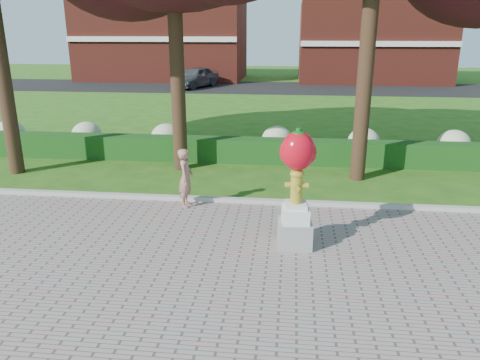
{
  "coord_description": "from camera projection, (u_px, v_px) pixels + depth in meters",
  "views": [
    {
      "loc": [
        1.49,
        -8.17,
        4.29
      ],
      "look_at": [
        0.47,
        1.0,
        1.3
      ],
      "focal_mm": 35.0,
      "sensor_mm": 36.0,
      "label": 1
    }
  ],
  "objects": [
    {
      "name": "hydrant_sculpture",
      "position": [
        297.0,
        186.0,
        9.22
      ],
      "size": [
        0.72,
        0.71,
        2.45
      ],
      "rotation": [
        0.0,
        0.0,
        0.08
      ],
      "color": "gray",
      "rests_on": "walkway"
    },
    {
      "name": "street",
      "position": [
        273.0,
        88.0,
        35.67
      ],
      "size": [
        50.0,
        8.0,
        0.02
      ],
      "primitive_type": "cube",
      "color": "black",
      "rests_on": "ground"
    },
    {
      "name": "parked_car",
      "position": [
        195.0,
        77.0,
        35.41
      ],
      "size": [
        3.49,
        4.96,
        1.57
      ],
      "primitive_type": "imported",
      "rotation": [
        0.0,
        0.0,
        -0.4
      ],
      "color": "#414349",
      "rests_on": "street"
    },
    {
      "name": "ground",
      "position": [
        211.0,
        257.0,
        9.2
      ],
      "size": [
        100.0,
        100.0,
        0.0
      ],
      "primitive_type": "plane",
      "color": "#255715",
      "rests_on": "ground"
    },
    {
      "name": "woman",
      "position": [
        186.0,
        178.0,
        11.53
      ],
      "size": [
        0.38,
        0.56,
        1.48
      ],
      "primitive_type": "imported",
      "rotation": [
        0.0,
        0.0,
        1.61
      ],
      "color": "#A06E5B",
      "rests_on": "walkway"
    },
    {
      "name": "lawn_hedge",
      "position": [
        246.0,
        150.0,
        15.69
      ],
      "size": [
        24.0,
        0.7,
        0.8
      ],
      "primitive_type": "cube",
      "color": "#164112",
      "rests_on": "ground"
    },
    {
      "name": "building_left",
      "position": [
        164.0,
        38.0,
        41.32
      ],
      "size": [
        14.0,
        8.0,
        7.0
      ],
      "primitive_type": "cube",
      "color": "maroon",
      "rests_on": "ground"
    },
    {
      "name": "building_right",
      "position": [
        371.0,
        42.0,
        39.52
      ],
      "size": [
        12.0,
        8.0,
        6.4
      ],
      "primitive_type": "cube",
      "color": "maroon",
      "rests_on": "ground"
    },
    {
      "name": "curb",
      "position": [
        231.0,
        201.0,
        12.01
      ],
      "size": [
        40.0,
        0.18,
        0.15
      ],
      "primitive_type": "cube",
      "color": "#ADADA5",
      "rests_on": "ground"
    },
    {
      "name": "hydrangea_row",
      "position": [
        265.0,
        140.0,
        16.53
      ],
      "size": [
        20.1,
        1.1,
        0.99
      ],
      "color": "#B6BE91",
      "rests_on": "ground"
    }
  ]
}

